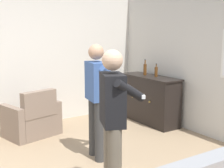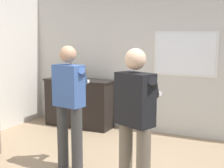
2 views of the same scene
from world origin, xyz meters
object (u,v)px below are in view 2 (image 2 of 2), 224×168
Objects in this scene: sideboard_cabinet at (79,103)px; person_standing_right at (135,119)px; person_standing_left at (70,102)px; bottle_wine_green at (71,73)px; bottle_liquor_amber at (85,74)px.

person_standing_right is (2.10, -2.26, 0.46)m from sideboard_cabinet.
sideboard_cabinet is 0.83× the size of person_standing_right.
bottle_wine_green is at bearing 122.74° from person_standing_left.
sideboard_cabinet is 0.63m from bottle_wine_green.
person_standing_left is (1.17, -1.82, -0.14)m from bottle_wine_green.
bottle_liquor_amber reaches higher than sideboard_cabinet.
bottle_liquor_amber is at bearing 115.04° from person_standing_left.
person_standing_left is at bearing -64.96° from bottle_liquor_amber.
bottle_liquor_amber is (0.11, 0.05, 0.58)m from sideboard_cabinet.
person_standing_right is (1.12, -0.45, 0.00)m from person_standing_left.
bottle_liquor_amber is at bearing 7.31° from bottle_wine_green.
person_standing_left is 1.00× the size of person_standing_right.
person_standing_right is (1.99, -2.31, -0.12)m from bottle_liquor_amber.
sideboard_cabinet is at bearing -4.63° from bottle_wine_green.
bottle_liquor_amber is 3.05m from person_standing_right.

